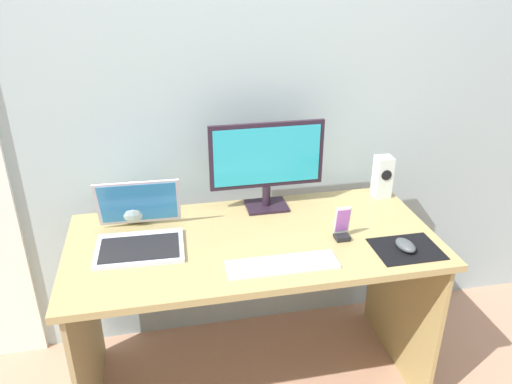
{
  "coord_description": "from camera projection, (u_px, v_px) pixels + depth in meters",
  "views": [
    {
      "loc": [
        -0.33,
        -1.69,
        1.78
      ],
      "look_at": [
        0.01,
        -0.02,
        0.96
      ],
      "focal_mm": 35.38,
      "sensor_mm": 36.0,
      "label": 1
    }
  ],
  "objects": [
    {
      "name": "phone_in_dock",
      "position": [
        342.0,
        228.0,
        1.98
      ],
      "size": [
        0.06,
        0.05,
        0.14
      ],
      "color": "black",
      "rests_on": "desk"
    },
    {
      "name": "fishbowl",
      "position": [
        133.0,
        202.0,
        2.1
      ],
      "size": [
        0.17,
        0.17,
        0.17
      ],
      "primitive_type": "sphere",
      "color": "silver",
      "rests_on": "desk"
    },
    {
      "name": "wall_back",
      "position": [
        233.0,
        87.0,
        2.18
      ],
      "size": [
        6.0,
        0.04,
        2.5
      ],
      "primitive_type": "cube",
      "color": "#99B0B4",
      "rests_on": "ground_plane"
    },
    {
      "name": "ground_plane",
      "position": [
        253.0,
        379.0,
        2.32
      ],
      "size": [
        8.0,
        8.0,
        0.0
      ],
      "primitive_type": "plane",
      "color": "tan"
    },
    {
      "name": "laptop",
      "position": [
        139.0,
        233.0,
        1.94
      ],
      "size": [
        0.34,
        0.33,
        0.23
      ],
      "color": "silver",
      "rests_on": "desk"
    },
    {
      "name": "keyboard_external",
      "position": [
        282.0,
        265.0,
        1.82
      ],
      "size": [
        0.41,
        0.12,
        0.01
      ],
      "primitive_type": "cube",
      "rotation": [
        0.0,
        0.0,
        -0.01
      ],
      "color": "white",
      "rests_on": "desk"
    },
    {
      "name": "mouse",
      "position": [
        405.0,
        245.0,
        1.91
      ],
      "size": [
        0.07,
        0.11,
        0.04
      ],
      "primitive_type": "ellipsoid",
      "rotation": [
        0.0,
        0.0,
        0.14
      ],
      "color": "#464B4E",
      "rests_on": "mousepad"
    },
    {
      "name": "speaker_right",
      "position": [
        383.0,
        177.0,
        2.3
      ],
      "size": [
        0.07,
        0.07,
        0.19
      ],
      "color": "silver",
      "rests_on": "desk"
    },
    {
      "name": "desk",
      "position": [
        253.0,
        271.0,
        2.07
      ],
      "size": [
        1.45,
        0.69,
        0.75
      ],
      "color": "tan",
      "rests_on": "ground_plane"
    },
    {
      "name": "mousepad",
      "position": [
        406.0,
        249.0,
        1.92
      ],
      "size": [
        0.25,
        0.2,
        0.0
      ],
      "primitive_type": "cube",
      "color": "black",
      "rests_on": "desk"
    },
    {
      "name": "monitor",
      "position": [
        267.0,
        161.0,
        2.14
      ],
      "size": [
        0.49,
        0.14,
        0.39
      ],
      "color": "black",
      "rests_on": "desk"
    }
  ]
}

